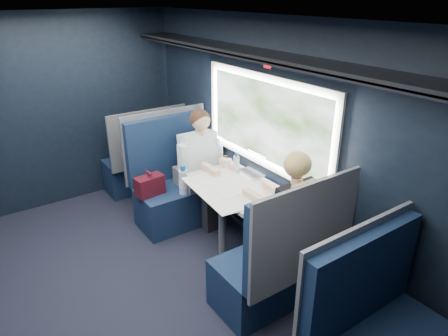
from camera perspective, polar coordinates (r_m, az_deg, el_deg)
ground at (r=3.91m, az=-11.38°, el=-16.02°), size 2.80×4.20×0.01m
room_shell at (r=3.19m, az=-13.12°, el=5.05°), size 3.00×4.40×2.40m
table at (r=3.96m, az=1.58°, el=-3.36°), size 0.62×1.00×0.74m
seat_bay_near at (r=4.64m, az=-6.74°, el=-2.58°), size 1.05×0.62×1.26m
seat_bay_far at (r=3.42m, az=7.84°, el=-13.40°), size 1.04×0.62×1.26m
seat_row_front at (r=5.42m, az=-11.27°, el=0.98°), size 1.04×0.51×1.16m
man at (r=4.50m, az=-2.94°, el=0.85°), size 0.53×0.56×1.32m
woman at (r=3.50m, az=9.37°, el=-6.45°), size 0.53×0.56×1.32m
papers at (r=3.84m, az=0.51°, el=-2.95°), size 0.67×0.91×0.01m
laptop at (r=4.16m, az=4.29°, el=0.05°), size 0.23×0.30×0.22m
bottle_small at (r=4.16m, az=1.77°, el=0.66°), size 0.06×0.06×0.21m
cup at (r=4.28m, az=0.63°, el=0.65°), size 0.08×0.08×0.10m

